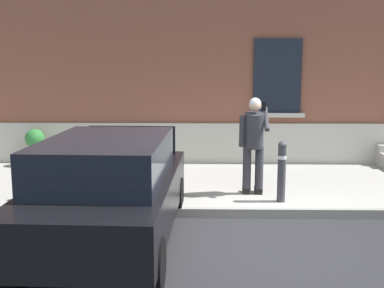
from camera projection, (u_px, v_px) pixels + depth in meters
The scene contains 10 objects.
ground_plane at pixel (250, 238), 6.86m from camera, with size 80.00×80.00×0.00m, color #232326.
sidewalk at pixel (236, 185), 9.61m from camera, with size 24.00×3.60×0.15m, color #99968E.
curb_edge at pixel (244, 213), 7.77m from camera, with size 24.00×0.12×0.15m, color gray.
building_facade at pixel (231, 11), 11.46m from camera, with size 24.00×1.52×7.50m.
hatchback_car_black at pixel (110, 188), 6.54m from camera, with size 1.91×4.12×1.50m.
bollard_near_person at pixel (282, 169), 8.06m from camera, with size 0.15×0.15×1.04m.
bollard_far_left at pixel (52, 168), 8.14m from camera, with size 0.15×0.15×1.04m.
person_on_phone at pixel (254, 140), 8.44m from camera, with size 0.51×0.50×1.75m.
planter_terracotta at pixel (36, 146), 10.96m from camera, with size 0.44×0.44×0.86m.
planter_olive at pixel (117, 149), 10.62m from camera, with size 0.44×0.44×0.86m.
Camera 1 is at (-0.70, -6.56, 2.46)m, focal length 44.67 mm.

